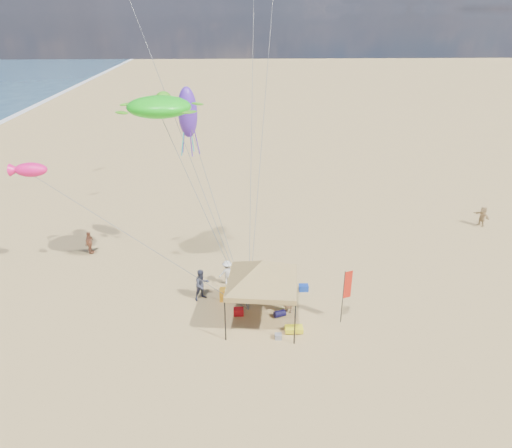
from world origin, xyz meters
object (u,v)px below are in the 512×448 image
at_px(cooler_blue, 304,288).
at_px(person_near_b, 202,285).
at_px(person_near_c, 227,273).
at_px(cooler_red, 239,312).
at_px(person_far_c, 482,216).
at_px(person_near_a, 288,300).
at_px(person_far_a, 90,243).
at_px(chair_yellow, 224,295).
at_px(beach_cart, 294,329).
at_px(canopy_tent, 262,263).
at_px(chair_green, 287,296).
at_px(feather_flag, 346,288).

bearing_deg(cooler_blue, person_near_b, -174.08).
height_order(person_near_b, person_near_c, person_near_b).
xyz_separation_m(cooler_red, person_far_c, (18.28, 10.52, 0.58)).
xyz_separation_m(person_near_a, person_far_c, (15.64, 10.53, -0.12)).
bearing_deg(person_far_a, person_far_c, -71.31).
bearing_deg(chair_yellow, person_far_a, 146.99).
xyz_separation_m(beach_cart, person_near_a, (-0.14, 1.59, 0.70)).
bearing_deg(canopy_tent, chair_green, 50.33).
xyz_separation_m(person_far_a, person_far_c, (28.12, 3.23, -0.01)).
bearing_deg(person_far_a, cooler_red, -114.41).
xyz_separation_m(chair_yellow, person_far_c, (19.08, 9.10, 0.42)).
bearing_deg(cooler_red, beach_cart, -29.90).
bearing_deg(person_near_c, person_far_c, -175.32).
relative_size(feather_flag, cooler_blue, 5.71).
xyz_separation_m(feather_flag, person_near_c, (-6.11, 3.90, -1.29)).
bearing_deg(beach_cart, person_far_a, 144.83).
relative_size(cooler_red, cooler_blue, 1.00).
distance_m(beach_cart, person_far_a, 15.45).
bearing_deg(chair_green, person_far_a, 153.95).
bearing_deg(person_near_a, feather_flag, 127.29).
bearing_deg(cooler_blue, canopy_tent, -132.58).
bearing_deg(person_far_c, person_near_c, -89.78).
relative_size(chair_yellow, person_near_a, 0.39).
distance_m(cooler_blue, chair_green, 1.50).
xyz_separation_m(person_near_b, person_far_a, (-7.82, 5.71, -0.15)).
height_order(canopy_tent, cooler_blue, canopy_tent).
bearing_deg(cooler_red, cooler_blue, 30.06).
distance_m(chair_green, chair_yellow, 3.49).
bearing_deg(person_near_c, canopy_tent, 100.18).
relative_size(feather_flag, person_near_b, 1.66).
bearing_deg(feather_flag, person_far_c, 41.48).
relative_size(cooler_blue, person_near_a, 0.30).
bearing_deg(chair_yellow, chair_green, -4.07).
height_order(chair_yellow, person_far_c, person_far_c).
relative_size(canopy_tent, person_near_a, 3.77).
bearing_deg(cooler_red, chair_yellow, 119.30).
height_order(beach_cart, person_near_a, person_near_a).
height_order(chair_yellow, person_near_c, person_near_c).
distance_m(canopy_tent, person_near_c, 4.94).
bearing_deg(chair_green, person_near_b, 174.99).
xyz_separation_m(feather_flag, beach_cart, (-2.68, -0.79, -1.86)).
relative_size(canopy_tent, person_near_c, 4.39).
xyz_separation_m(canopy_tent, feather_flag, (4.24, -0.22, -1.43)).
distance_m(cooler_red, person_far_c, 21.10).
xyz_separation_m(chair_green, person_far_a, (-12.53, 6.12, 0.43)).
bearing_deg(canopy_tent, cooler_red, 154.21).
height_order(chair_green, chair_yellow, same).
xyz_separation_m(canopy_tent, chair_green, (1.46, 1.76, -3.14)).
relative_size(person_far_a, person_far_c, 1.01).
relative_size(feather_flag, beach_cart, 3.43).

